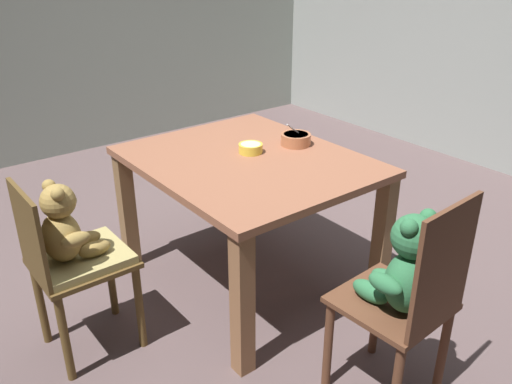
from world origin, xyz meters
TOP-DOWN VIEW (x-y plane):
  - ground_plane at (0.00, 0.00)m, footprint 5.20×5.20m
  - dining_table at (0.00, 0.00)m, footprint 1.17×0.98m
  - teddy_chair_near_right at (1.03, -0.05)m, footprint 0.41×0.39m
  - teddy_chair_near_front at (-0.02, -0.92)m, footprint 0.36×0.40m
  - porridge_bowl_terracotta_far_center at (0.00, 0.32)m, footprint 0.16×0.17m
  - porridge_bowl_yellow_center at (-0.05, 0.06)m, footprint 0.12×0.12m

SIDE VIEW (x-z plane):
  - ground_plane at x=0.00m, z-range -0.04..0.00m
  - teddy_chair_near_front at x=-0.02m, z-range 0.12..0.95m
  - teddy_chair_near_right at x=1.03m, z-range 0.11..1.03m
  - dining_table at x=0.00m, z-range 0.24..0.96m
  - porridge_bowl_yellow_center at x=-0.05m, z-range 0.72..0.76m
  - porridge_bowl_terracotta_far_center at x=0.00m, z-range 0.68..0.82m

